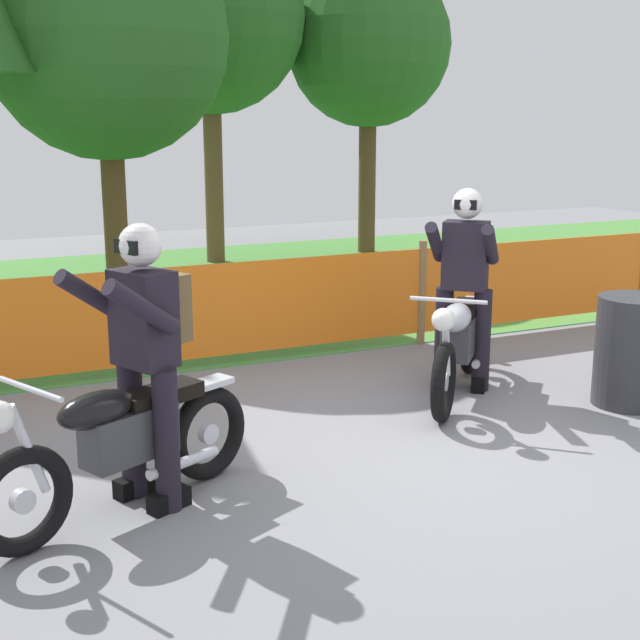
% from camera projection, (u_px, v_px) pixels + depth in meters
% --- Properties ---
extents(ground, '(24.00, 24.00, 0.02)m').
position_uv_depth(ground, '(429.00, 452.00, 6.21)').
color(ground, gray).
extents(grass_verge, '(24.00, 7.06, 0.01)m').
position_uv_depth(grass_verge, '(184.00, 292.00, 11.58)').
color(grass_verge, '#4C8C3D').
rests_on(grass_verge, ground).
extents(barrier_fence, '(8.72, 0.08, 1.05)m').
position_uv_depth(barrier_fence, '(288.00, 304.00, 8.33)').
color(barrier_fence, olive).
rests_on(barrier_fence, ground).
extents(tree_near_left, '(2.79, 2.79, 4.51)m').
position_uv_depth(tree_near_left, '(106.00, 38.00, 10.12)').
color(tree_near_left, brown).
rests_on(tree_near_left, ground).
extents(tree_near_right, '(2.82, 2.82, 5.03)m').
position_uv_depth(tree_near_right, '(209.00, 18.00, 13.04)').
color(tree_near_right, brown).
rests_on(tree_near_right, ground).
extents(tree_rightmost, '(2.59, 2.59, 4.61)m').
position_uv_depth(tree_rightmost, '(369.00, 45.00, 14.06)').
color(tree_rightmost, brown).
rests_on(tree_rightmost, ground).
extents(motorcycle_lead, '(1.79, 0.96, 0.91)m').
position_uv_depth(motorcycle_lead, '(122.00, 442.00, 5.15)').
color(motorcycle_lead, black).
rests_on(motorcycle_lead, ground).
extents(motorcycle_trailing, '(1.41, 1.53, 0.93)m').
position_uv_depth(motorcycle_trailing, '(459.00, 342.00, 7.32)').
color(motorcycle_trailing, black).
rests_on(motorcycle_trailing, ground).
extents(rider_lead, '(0.78, 0.69, 1.69)m').
position_uv_depth(rider_lead, '(146.00, 349.00, 5.19)').
color(rider_lead, black).
rests_on(rider_lead, ground).
extents(rider_trailing, '(0.76, 0.77, 1.69)m').
position_uv_depth(rider_trailing, '(465.00, 278.00, 7.40)').
color(rider_trailing, black).
rests_on(rider_trailing, ground).
extents(oil_drum, '(0.58, 0.58, 0.88)m').
position_uv_depth(oil_drum, '(632.00, 351.00, 7.10)').
color(oil_drum, '#2D2D33').
rests_on(oil_drum, ground).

